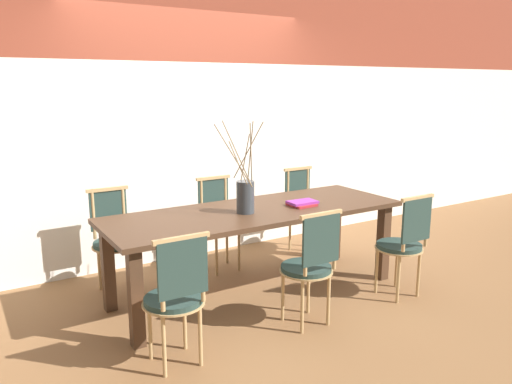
% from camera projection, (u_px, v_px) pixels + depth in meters
% --- Properties ---
extents(ground_plane, '(16.00, 16.00, 0.00)m').
position_uv_depth(ground_plane, '(256.00, 293.00, 4.36)').
color(ground_plane, brown).
extents(wall_rear, '(12.00, 0.06, 3.20)m').
position_uv_depth(wall_rear, '(192.00, 103.00, 5.05)').
color(wall_rear, silver).
rests_on(wall_rear, ground_plane).
extents(dining_table, '(2.56, 0.89, 0.75)m').
position_uv_depth(dining_table, '(256.00, 220.00, 4.22)').
color(dining_table, '#422B1C').
rests_on(dining_table, ground_plane).
extents(chair_near_leftend, '(0.40, 0.40, 0.90)m').
position_uv_depth(chair_near_leftend, '(176.00, 294.00, 3.13)').
color(chair_near_leftend, '#233833').
rests_on(chair_near_leftend, ground_plane).
extents(chair_near_left, '(0.40, 0.40, 0.90)m').
position_uv_depth(chair_near_left, '(310.00, 263.00, 3.67)').
color(chair_near_left, '#233833').
rests_on(chair_near_left, ground_plane).
extents(chair_near_center, '(0.40, 0.40, 0.90)m').
position_uv_depth(chair_near_center, '(404.00, 241.00, 4.18)').
color(chair_near_center, '#233833').
rests_on(chair_near_center, ground_plane).
extents(chair_far_leftend, '(0.40, 0.40, 0.90)m').
position_uv_depth(chair_far_leftend, '(114.00, 236.00, 4.33)').
color(chair_far_leftend, '#233833').
rests_on(chair_far_leftend, ground_plane).
extents(chair_far_left, '(0.40, 0.40, 0.90)m').
position_uv_depth(chair_far_left, '(219.00, 219.00, 4.86)').
color(chair_far_left, '#233833').
rests_on(chair_far_left, ground_plane).
extents(chair_far_center, '(0.40, 0.40, 0.90)m').
position_uv_depth(chair_far_center, '(304.00, 206.00, 5.39)').
color(chair_far_center, '#233833').
rests_on(chair_far_center, ground_plane).
extents(vase_centerpiece, '(0.42, 0.42, 0.76)m').
position_uv_depth(vase_centerpiece, '(245.00, 196.00, 4.06)').
color(vase_centerpiece, '#33383D').
rests_on(vase_centerpiece, dining_table).
extents(book_stack, '(0.25, 0.20, 0.04)m').
position_uv_depth(book_stack, '(302.00, 203.00, 4.33)').
color(book_stack, maroon).
rests_on(book_stack, dining_table).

